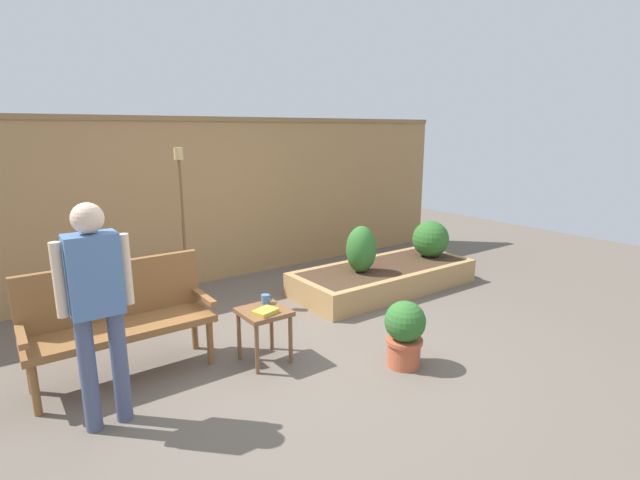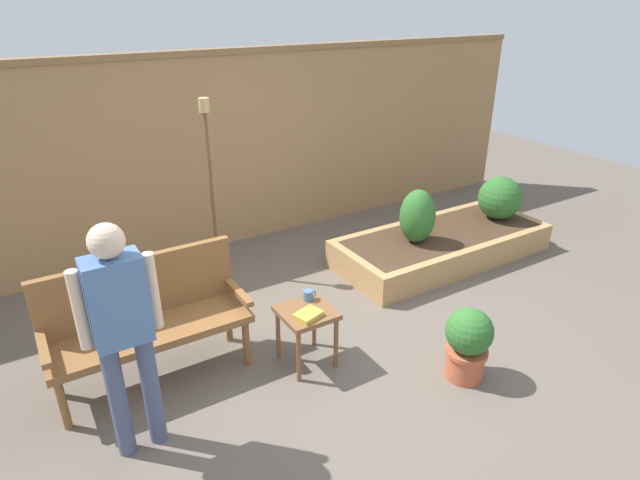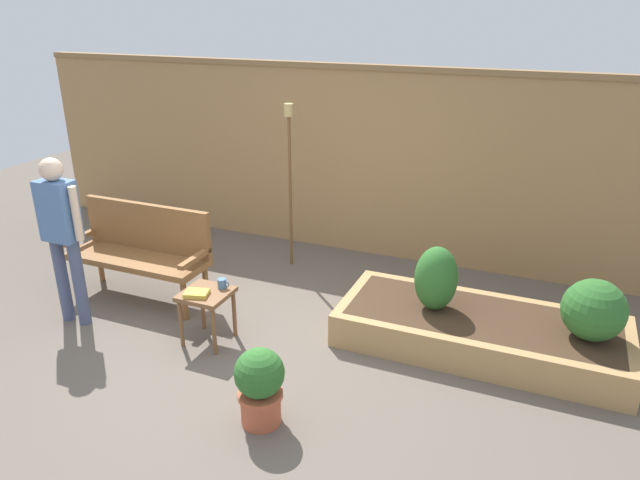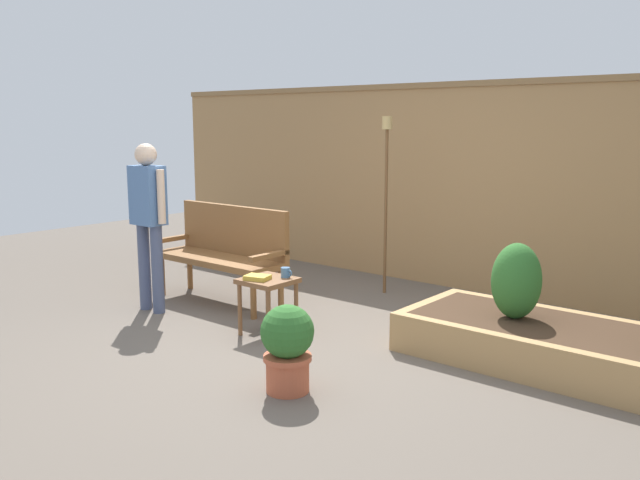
% 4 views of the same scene
% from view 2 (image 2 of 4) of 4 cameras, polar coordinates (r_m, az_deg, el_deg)
% --- Properties ---
extents(ground_plane, '(14.00, 14.00, 0.00)m').
position_cam_2_polar(ground_plane, '(4.41, 4.18, -12.17)').
color(ground_plane, '#60564C').
extents(fence_back, '(8.40, 0.14, 2.16)m').
position_cam_2_polar(fence_back, '(6.03, -10.15, 9.47)').
color(fence_back, '#A37A4C').
rests_on(fence_back, ground_plane).
extents(garden_bench, '(1.44, 0.48, 0.94)m').
position_cam_2_polar(garden_bench, '(4.12, -18.31, -7.39)').
color(garden_bench, brown).
rests_on(garden_bench, ground_plane).
extents(side_table, '(0.40, 0.40, 0.48)m').
position_cam_2_polar(side_table, '(4.10, -1.47, -8.56)').
color(side_table, brown).
rests_on(side_table, ground_plane).
extents(cup_on_table, '(0.11, 0.08, 0.08)m').
position_cam_2_polar(cup_on_table, '(4.16, -1.26, -5.98)').
color(cup_on_table, teal).
rests_on(cup_on_table, side_table).
extents(book_on_table, '(0.23, 0.20, 0.04)m').
position_cam_2_polar(book_on_table, '(3.97, -1.27, -8.06)').
color(book_on_table, gold).
rests_on(book_on_table, side_table).
extents(potted_boxwood, '(0.35, 0.35, 0.59)m').
position_cam_2_polar(potted_boxwood, '(4.14, 15.65, -10.49)').
color(potted_boxwood, '#B75638').
rests_on(potted_boxwood, ground_plane).
extents(raised_planter_bed, '(2.40, 1.00, 0.30)m').
position_cam_2_polar(raised_planter_bed, '(5.98, 12.96, -0.54)').
color(raised_planter_bed, '#AD8451').
rests_on(raised_planter_bed, ground_plane).
extents(shrub_near_bench, '(0.37, 0.37, 0.57)m').
position_cam_2_polar(shrub_near_bench, '(5.54, 10.45, 2.52)').
color(shrub_near_bench, brown).
rests_on(shrub_near_bench, raised_planter_bed).
extents(shrub_far_corner, '(0.49, 0.49, 0.49)m').
position_cam_2_polar(shrub_far_corner, '(6.41, 18.82, 4.31)').
color(shrub_far_corner, brown).
rests_on(shrub_far_corner, raised_planter_bed).
extents(tiki_torch, '(0.10, 0.10, 1.81)m').
position_cam_2_polar(tiki_torch, '(5.22, -11.87, 8.47)').
color(tiki_torch, brown).
rests_on(tiki_torch, ground_plane).
extents(person_by_bench, '(0.47, 0.20, 1.56)m').
position_cam_2_polar(person_by_bench, '(3.29, -20.59, -8.44)').
color(person_by_bench, '#475170').
rests_on(person_by_bench, ground_plane).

